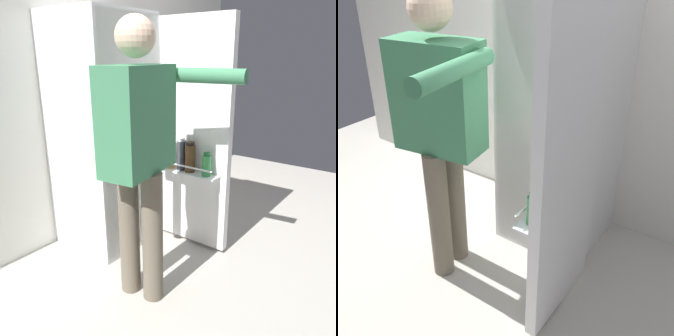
# 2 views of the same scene
# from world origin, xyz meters

# --- Properties ---
(ground_plane) EXTENTS (5.49, 5.49, 0.00)m
(ground_plane) POSITION_xyz_m (0.00, 0.00, 0.00)
(ground_plane) COLOR #B7B2A8
(kitchen_wall) EXTENTS (4.40, 0.10, 2.59)m
(kitchen_wall) POSITION_xyz_m (0.00, 0.88, 1.30)
(kitchen_wall) COLOR silver
(kitchen_wall) RESTS_ON ground_plane
(refrigerator) EXTENTS (0.65, 1.15, 1.66)m
(refrigerator) POSITION_xyz_m (0.03, 0.48, 0.83)
(refrigerator) COLOR white
(refrigerator) RESTS_ON ground_plane
(person) EXTENTS (0.60, 0.71, 1.57)m
(person) POSITION_xyz_m (-0.35, -0.12, 0.94)
(person) COLOR #665B4C
(person) RESTS_ON ground_plane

